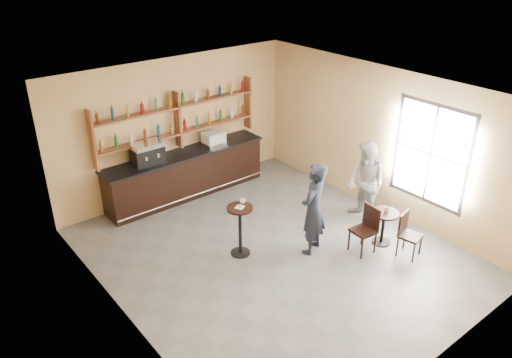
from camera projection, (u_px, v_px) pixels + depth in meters
floor at (274, 254)px, 9.69m from camera, size 7.00×7.00×0.00m
ceiling at (277, 94)px, 8.27m from camera, size 7.00×7.00×0.00m
wall_back at (176, 127)px, 11.42m from camera, size 7.00×0.00×7.00m
wall_front at (449, 273)px, 6.53m from camera, size 7.00×0.00×7.00m
wall_left at (120, 237)px, 7.30m from camera, size 0.00×7.00×7.00m
wall_right at (381, 141)px, 10.66m from camera, size 0.00×7.00×7.00m
window_pane at (431, 154)px, 9.77m from camera, size 0.00×2.00×2.00m
window_frame at (431, 154)px, 9.77m from camera, size 0.04×1.70×2.10m
shelf_unit at (178, 120)px, 11.24m from camera, size 4.00×0.26×1.40m
liquor_bottles at (177, 113)px, 11.16m from camera, size 3.68×0.10×1.00m
bar_counter at (186, 174)px, 11.64m from camera, size 3.98×0.78×1.08m
espresso_machine at (147, 153)px, 10.78m from camera, size 0.68×0.46×0.47m
pastry_case at (214, 138)px, 11.79m from camera, size 0.51×0.42×0.30m
pedestal_table at (240, 231)px, 9.47m from camera, size 0.53×0.53×1.03m
napkin at (240, 207)px, 9.24m from camera, size 0.20×0.20×0.00m
donut at (240, 206)px, 9.23m from camera, size 0.12×0.12×0.04m
cup_pedestal at (242, 201)px, 9.37m from camera, size 0.14×0.14×0.09m
man_main at (313, 209)px, 9.39m from camera, size 0.79×0.66×1.86m
cafe_table at (383, 228)px, 9.88m from camera, size 0.74×0.74×0.70m
cup_cafe at (387, 209)px, 9.73m from camera, size 0.15×0.15×0.10m
chair_west at (363, 230)px, 9.55m from camera, size 0.45×0.45×0.96m
chair_south at (410, 236)px, 9.45m from camera, size 0.46×0.46×0.89m
patron_second at (366, 183)px, 10.43m from camera, size 0.84×0.99×1.79m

